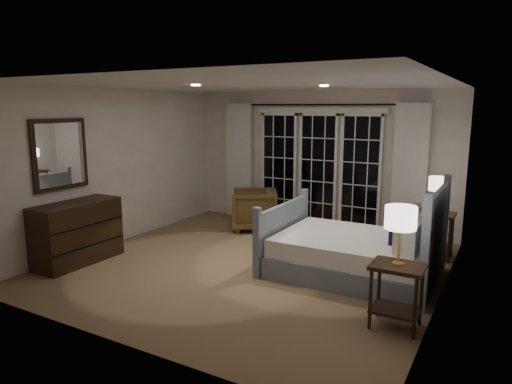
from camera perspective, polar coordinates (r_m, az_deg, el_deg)
The scene contains 20 objects.
floor at distance 6.56m, azimuth -0.64°, elevation -9.09°, with size 5.00×5.00×0.00m, color #926B4F.
ceiling at distance 6.18m, azimuth -0.68°, elevation 13.28°, with size 5.00×5.00×0.00m, color silver.
wall_left at distance 7.80m, azimuth -16.78°, elevation 3.07°, with size 0.02×5.00×2.50m, color white.
wall_right at distance 5.46m, azimuth 22.67°, elevation -0.36°, with size 0.02×5.00×2.50m, color white.
wall_back at distance 8.49m, azimuth 7.86°, elevation 4.00°, with size 5.00×0.02×2.50m, color white.
wall_front at distance 4.31m, azimuth -17.58°, elevation -2.78°, with size 5.00×0.02×2.50m, color white.
french_doors at distance 8.47m, azimuth 7.73°, elevation 2.90°, with size 2.50×0.04×2.20m.
curtain_rod at distance 8.34m, azimuth 7.78°, elevation 10.78°, with size 0.03×0.03×3.50m, color black.
curtain_left at distance 9.13m, azimuth -2.13°, elevation 3.92°, with size 0.55×0.10×2.25m, color white.
curtain_right at distance 7.93m, azimuth 18.67°, elevation 2.35°, with size 0.55×0.10×2.25m, color white.
downlight_a at distance 6.38m, azimuth 8.51°, elevation 13.00°, with size 0.12×0.12×0.01m, color white.
downlight_b at distance 6.18m, azimuth -7.55°, elevation 13.10°, with size 0.12×0.12×0.01m, color white.
bed at distance 6.24m, azimuth 12.53°, elevation -7.32°, with size 2.12×1.51×1.23m.
nightstand_left at distance 4.88m, azimuth 17.18°, elevation -11.18°, with size 0.51×0.41×0.67m.
nightstand_right at distance 7.25m, azimuth 21.50°, elevation -4.20°, with size 0.52×0.42×0.68m.
lamp_left at distance 4.67m, azimuth 17.64°, elevation -3.16°, with size 0.31×0.31×0.60m.
lamp_right at distance 7.12m, azimuth 21.85°, elevation 0.89°, with size 0.27×0.27×0.53m.
armchair at distance 8.31m, azimuth -0.22°, elevation -2.20°, with size 0.79×0.81×0.74m, color brown.
dresser at distance 7.03m, azimuth -21.45°, elevation -4.73°, with size 0.53×1.25×0.88m.
mirror at distance 7.02m, azimuth -23.29°, elevation 4.34°, with size 0.05×0.85×1.00m.
Camera 1 is at (3.10, -5.34, 2.21)m, focal length 32.00 mm.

